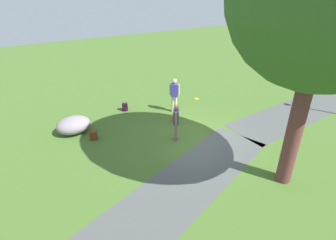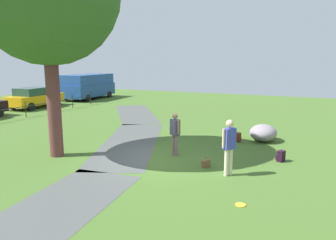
# 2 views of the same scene
# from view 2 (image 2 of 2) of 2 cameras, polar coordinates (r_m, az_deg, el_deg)

# --- Properties ---
(ground_plane) EXTENTS (48.00, 48.00, 0.00)m
(ground_plane) POSITION_cam_2_polar(r_m,az_deg,el_deg) (12.08, -2.42, -6.80)
(ground_plane) COLOR #426326
(footpath_segment_near) EXTENTS (8.18, 3.05, 0.01)m
(footpath_segment_near) POSITION_cam_2_polar(r_m,az_deg,el_deg) (7.81, -25.59, -18.06)
(footpath_segment_near) COLOR #4A4D4C
(footpath_segment_near) RESTS_ON ground
(footpath_segment_mid) EXTENTS (8.28, 5.04, 0.01)m
(footpath_segment_mid) POSITION_cam_2_polar(r_m,az_deg,el_deg) (14.47, -6.70, -3.91)
(footpath_segment_mid) COLOR #4A4D4C
(footpath_segment_mid) RESTS_ON ground
(footpath_segment_far) EXTENTS (7.81, 6.56, 0.01)m
(footpath_segment_far) POSITION_cam_2_polar(r_m,az_deg,el_deg) (22.24, -5.84, 1.22)
(footpath_segment_far) COLOR #4A4D4C
(footpath_segment_far) RESTS_ON ground
(lawn_boulder) EXTENTS (1.59, 1.30, 0.75)m
(lawn_boulder) POSITION_cam_2_polar(r_m,az_deg,el_deg) (15.15, 16.56, -2.18)
(lawn_boulder) COLOR gray
(lawn_boulder) RESTS_ON ground
(woman_with_handbag) EXTENTS (0.43, 0.41, 1.80)m
(woman_with_handbag) POSITION_cam_2_polar(r_m,az_deg,el_deg) (10.22, 10.81, -4.08)
(woman_with_handbag) COLOR beige
(woman_with_handbag) RESTS_ON ground
(man_near_boulder) EXTENTS (0.39, 0.45, 1.65)m
(man_near_boulder) POSITION_cam_2_polar(r_m,az_deg,el_deg) (12.21, 1.26, -1.97)
(man_near_boulder) COLOR #7B5F5B
(man_near_boulder) RESTS_ON ground
(handbag_on_grass) EXTENTS (0.37, 0.37, 0.31)m
(handbag_on_grass) POSITION_cam_2_polar(r_m,az_deg,el_deg) (11.15, 6.76, -7.61)
(handbag_on_grass) COLOR brown
(handbag_on_grass) RESTS_ON ground
(backpack_by_boulder) EXTENTS (0.34, 0.34, 0.40)m
(backpack_by_boulder) POSITION_cam_2_polar(r_m,az_deg,el_deg) (14.77, 12.26, -3.03)
(backpack_by_boulder) COLOR #622A17
(backpack_by_boulder) RESTS_ON ground
(spare_backpack_on_lawn) EXTENTS (0.34, 0.33, 0.40)m
(spare_backpack_on_lawn) POSITION_cam_2_polar(r_m,az_deg,el_deg) (12.35, 19.42, -6.09)
(spare_backpack_on_lawn) COLOR black
(spare_backpack_on_lawn) RESTS_ON ground
(frisbee_on_grass) EXTENTS (0.27, 0.27, 0.02)m
(frisbee_on_grass) POSITION_cam_2_polar(r_m,az_deg,el_deg) (8.59, 12.78, -14.50)
(frisbee_on_grass) COLOR gold
(frisbee_on_grass) RESTS_ON ground
(parked_hatchback_blue) EXTENTS (4.53, 2.10, 1.56)m
(parked_hatchback_blue) POSITION_cam_2_polar(r_m,az_deg,el_deg) (26.63, -22.61, 3.76)
(parked_hatchback_blue) COLOR orange
(parked_hatchback_blue) RESTS_ON ground
(delivery_van) EXTENTS (5.69, 2.81, 2.30)m
(delivery_van) POSITION_cam_2_polar(r_m,az_deg,el_deg) (31.17, -14.05, 5.99)
(delivery_van) COLOR navy
(delivery_van) RESTS_ON ground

